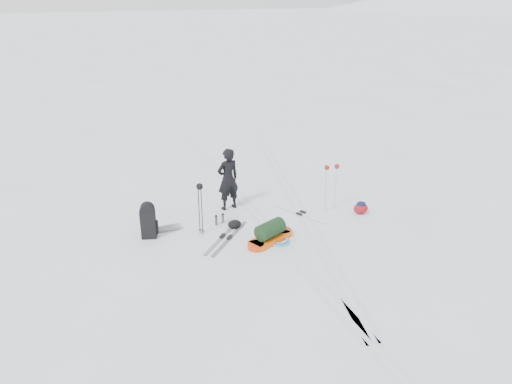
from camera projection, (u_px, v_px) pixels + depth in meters
ground at (265, 225)px, 12.90m from camera, size 200.00×200.00×0.00m
snow_hill_backdrop at (391, 290)px, 130.80m from camera, size 359.50×192.00×162.45m
ski_tracks at (276, 209)px, 13.84m from camera, size 3.38×17.97×0.01m
skier at (228, 179)px, 13.53m from camera, size 0.73×0.58×1.75m
pulk_sled at (270, 234)px, 12.04m from camera, size 1.41×1.02×0.53m
expedition_rucksack at (151, 221)px, 12.19m from camera, size 1.01×0.47×0.92m
ski_poles_black at (200, 193)px, 12.05m from camera, size 0.17×0.17×1.36m
ski_poles_silver at (332, 172)px, 13.32m from camera, size 0.43×0.15×1.34m
touring_skis_grey at (226, 238)px, 12.27m from camera, size 1.43×1.69×0.07m
touring_skis_white at (301, 214)px, 13.52m from camera, size 1.13×1.60×0.06m
rope_coil at (279, 241)px, 12.08m from camera, size 0.57×0.57×0.06m
small_daypack at (361, 208)px, 13.51m from camera, size 0.51×0.49×0.35m
thermos_pair at (219, 219)px, 12.94m from camera, size 0.29×0.17×0.28m
stuff_sack at (234, 224)px, 12.73m from camera, size 0.36×0.28×0.22m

